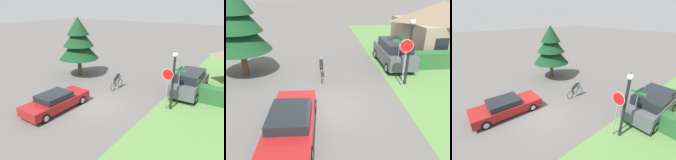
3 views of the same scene
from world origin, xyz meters
The scene contains 9 objects.
ground_plane centered at (0.00, 0.00, 0.00)m, with size 140.00×140.00×0.00m, color #5B5956.
cottage_house centered at (10.10, 9.53, 2.22)m, with size 7.39×7.71×4.43m.
sedan_left_lane centered at (-1.80, -1.89, 0.60)m, with size 1.92×4.72×1.20m.
cyclist centered at (-0.52, 3.62, 0.71)m, with size 0.44×1.79×1.47m.
parked_suv_right centered at (4.83, 5.83, 0.96)m, with size 1.97×4.68×1.88m.
stop_sign centered at (4.27, 2.21, 2.03)m, with size 0.76×0.09×2.85m.
street_lamp centered at (4.55, 2.47, 2.42)m, with size 0.32×0.32×3.98m.
street_name_sign centered at (4.51, 3.98, 1.80)m, with size 0.90×0.90×2.58m.
conifer_tall_near centered at (-5.55, 4.69, 3.39)m, with size 3.76×3.76×5.65m.
Camera 2 is at (-0.51, -9.29, 5.75)m, focal length 35.00 mm.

